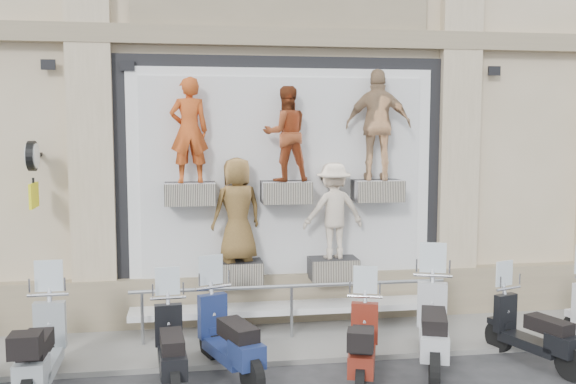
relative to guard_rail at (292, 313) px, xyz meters
name	(u,v)px	position (x,y,z in m)	size (l,w,h in m)	color
sidewalk	(291,337)	(0.00, 0.10, -0.43)	(16.00, 2.20, 0.08)	gray
building	(256,10)	(0.00, 5.00, 5.54)	(14.00, 8.60, 12.00)	beige
shop_vitrine	(290,186)	(0.10, 0.75, 1.94)	(5.60, 0.83, 4.30)	black
guard_rail	(292,313)	(0.00, 0.00, 0.00)	(5.06, 0.10, 0.93)	#9EA0A5
clock_sign_bracket	(33,166)	(-3.90, 0.47, 2.34)	(0.10, 0.80, 1.02)	black
scooter_c	(41,333)	(-3.45, -1.47, 0.34)	(0.58, 1.97, 1.60)	gray
scooter_d	(171,332)	(-1.84, -1.46, 0.27)	(0.52, 1.80, 1.46)	black
scooter_e	(229,321)	(-1.07, -1.30, 0.32)	(0.57, 1.94, 1.58)	navy
scooter_f	(363,330)	(0.66, -1.77, 0.26)	(0.52, 1.79, 1.46)	maroon
scooter_g	(433,311)	(1.77, -1.44, 0.38)	(0.60, 2.07, 1.68)	#A6A8AD
scooter_h	(534,317)	(3.24, -1.52, 0.24)	(0.51, 1.73, 1.41)	black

